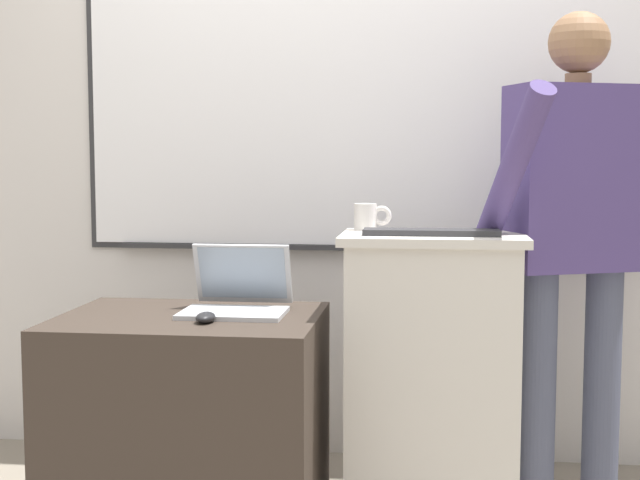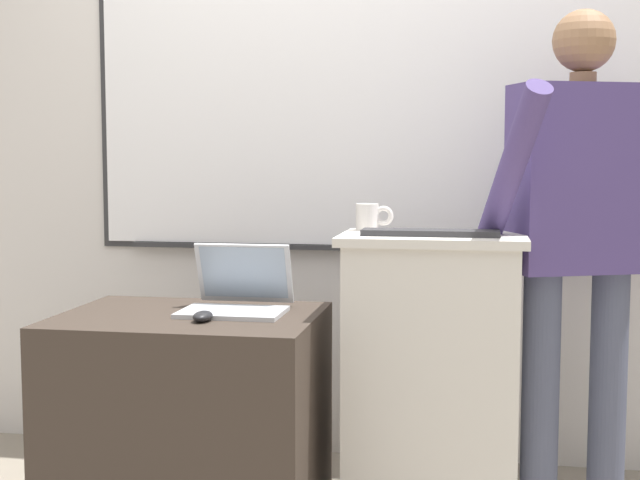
{
  "view_description": "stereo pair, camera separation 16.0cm",
  "coord_description": "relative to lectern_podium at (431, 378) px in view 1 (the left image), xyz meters",
  "views": [
    {
      "loc": [
        0.44,
        -2.56,
        1.26
      ],
      "look_at": [
        0.06,
        0.45,
        0.97
      ],
      "focal_mm": 50.0,
      "sensor_mm": 36.0,
      "label": 1
    },
    {
      "loc": [
        0.6,
        -2.54,
        1.26
      ],
      "look_at": [
        0.06,
        0.45,
        0.97
      ],
      "focal_mm": 50.0,
      "sensor_mm": 36.0,
      "label": 2
    }
  ],
  "objects": [
    {
      "name": "back_wall",
      "position": [
        -0.44,
        0.71,
        0.91
      ],
      "size": [
        6.4,
        0.17,
        2.81
      ],
      "color": "silver",
      "rests_on": "ground_plane"
    },
    {
      "name": "lectern_podium",
      "position": [
        0.0,
        0.0,
        0.0
      ],
      "size": [
        0.62,
        0.41,
        1.0
      ],
      "color": "beige",
      "rests_on": "ground_plane"
    },
    {
      "name": "side_desk",
      "position": [
        -0.81,
        -0.15,
        -0.14
      ],
      "size": [
        0.87,
        0.67,
        0.73
      ],
      "color": "#382D26",
      "rests_on": "ground_plane"
    },
    {
      "name": "person_presenter",
      "position": [
        0.49,
        0.18,
        0.53
      ],
      "size": [
        0.65,
        0.69,
        1.75
      ],
      "rotation": [
        0.0,
        0.0,
        0.38
      ],
      "color": "#474C60",
      "rests_on": "ground_plane"
    },
    {
      "name": "laptop",
      "position": [
        -0.66,
        -0.06,
        0.29
      ],
      "size": [
        0.35,
        0.32,
        0.23
      ],
      "color": "#B7BABF",
      "rests_on": "side_desk"
    },
    {
      "name": "wireless_keyboard",
      "position": [
        -0.01,
        -0.05,
        0.51
      ],
      "size": [
        0.45,
        0.11,
        0.02
      ],
      "color": "#2D2D30",
      "rests_on": "lectern_podium"
    },
    {
      "name": "computer_mouse_by_laptop",
      "position": [
        -0.72,
        -0.27,
        0.24
      ],
      "size": [
        0.06,
        0.1,
        0.03
      ],
      "color": "black",
      "rests_on": "side_desk"
    },
    {
      "name": "coffee_mug",
      "position": [
        -0.23,
        0.14,
        0.54
      ],
      "size": [
        0.13,
        0.08,
        0.09
      ],
      "color": "silver",
      "rests_on": "lectern_podium"
    }
  ]
}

